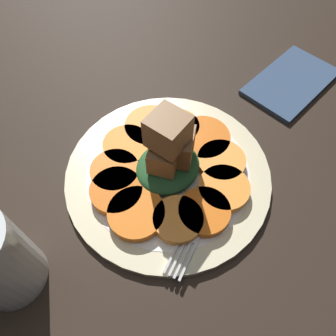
# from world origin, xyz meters

# --- Properties ---
(table_slab) EXTENTS (1.20, 1.20, 0.02)m
(table_slab) POSITION_xyz_m (0.00, 0.00, 0.01)
(table_slab) COLOR black
(table_slab) RESTS_ON ground
(plate) EXTENTS (0.29, 0.29, 0.01)m
(plate) POSITION_xyz_m (0.00, 0.00, 0.03)
(plate) COLOR beige
(plate) RESTS_ON table_slab
(carrot_slice_0) EXTENTS (0.07, 0.07, 0.01)m
(carrot_slice_0) POSITION_xyz_m (0.06, -0.05, 0.04)
(carrot_slice_0) COLOR #F9953A
(carrot_slice_0) RESTS_ON plate
(carrot_slice_1) EXTENTS (0.08, 0.08, 0.01)m
(carrot_slice_1) POSITION_xyz_m (0.08, 0.00, 0.04)
(carrot_slice_1) COLOR #D76215
(carrot_slice_1) RESTS_ON plate
(carrot_slice_2) EXTENTS (0.07, 0.07, 0.01)m
(carrot_slice_2) POSITION_xyz_m (0.06, 0.04, 0.04)
(carrot_slice_2) COLOR #F99438
(carrot_slice_2) RESTS_ON plate
(carrot_slice_3) EXTENTS (0.08, 0.08, 0.01)m
(carrot_slice_3) POSITION_xyz_m (0.04, 0.07, 0.04)
(carrot_slice_3) COLOR #F99438
(carrot_slice_3) RESTS_ON plate
(carrot_slice_4) EXTENTS (0.07, 0.07, 0.01)m
(carrot_slice_4) POSITION_xyz_m (-0.01, 0.07, 0.04)
(carrot_slice_4) COLOR orange
(carrot_slice_4) RESTS_ON plate
(carrot_slice_5) EXTENTS (0.07, 0.07, 0.01)m
(carrot_slice_5) POSITION_xyz_m (-0.05, 0.05, 0.04)
(carrot_slice_5) COLOR orange
(carrot_slice_5) RESTS_ON plate
(carrot_slice_6) EXTENTS (0.07, 0.07, 0.01)m
(carrot_slice_6) POSITION_xyz_m (-0.07, 0.03, 0.04)
(carrot_slice_6) COLOR orange
(carrot_slice_6) RESTS_ON plate
(carrot_slice_7) EXTENTS (0.08, 0.08, 0.01)m
(carrot_slice_7) POSITION_xyz_m (-0.08, -0.02, 0.04)
(carrot_slice_7) COLOR orange
(carrot_slice_7) RESTS_ON plate
(carrot_slice_8) EXTENTS (0.07, 0.07, 0.01)m
(carrot_slice_8) POSITION_xyz_m (-0.05, -0.06, 0.04)
(carrot_slice_8) COLOR #F99539
(carrot_slice_8) RESTS_ON plate
(carrot_slice_9) EXTENTS (0.07, 0.07, 0.01)m
(carrot_slice_9) POSITION_xyz_m (-0.01, -0.08, 0.04)
(carrot_slice_9) COLOR #D76115
(carrot_slice_9) RESTS_ON plate
(carrot_slice_10) EXTENTS (0.07, 0.07, 0.01)m
(carrot_slice_10) POSITION_xyz_m (0.03, -0.08, 0.04)
(carrot_slice_10) COLOR orange
(carrot_slice_10) RESTS_ON plate
(center_pile) EXTENTS (0.09, 0.08, 0.11)m
(center_pile) POSITION_xyz_m (0.00, 0.00, 0.07)
(center_pile) COLOR #235128
(center_pile) RESTS_ON plate
(fork) EXTENTS (0.19, 0.08, 0.00)m
(fork) POSITION_xyz_m (-0.02, -0.08, 0.03)
(fork) COLOR silver
(fork) RESTS_ON plate
(napkin) EXTENTS (0.17, 0.10, 0.01)m
(napkin) POSITION_xyz_m (0.29, -0.02, 0.02)
(napkin) COLOR #334766
(napkin) RESTS_ON table_slab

